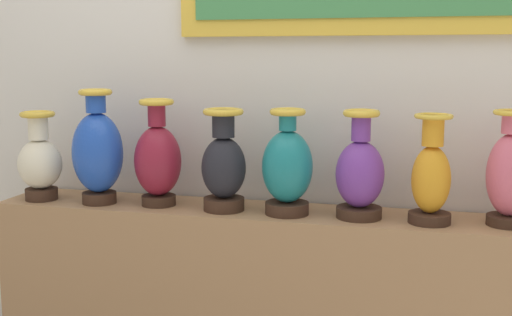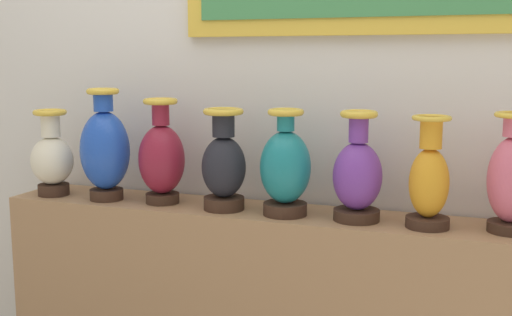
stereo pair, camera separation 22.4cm
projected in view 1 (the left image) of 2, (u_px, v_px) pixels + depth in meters
The scene contains 9 objects.
back_wall at pixel (274, 50), 2.38m from camera, with size 3.46×0.14×2.85m.
vase_ivory at pixel (40, 161), 2.41m from camera, with size 0.16×0.16×0.34m.
vase_sapphire at pixel (98, 152), 2.34m from camera, with size 0.19×0.19×0.42m.
vase_burgundy at pixel (158, 159), 2.31m from camera, with size 0.17×0.17×0.39m.
vase_onyx at pixel (224, 166), 2.24m from camera, with size 0.16×0.16×0.36m.
vase_teal at pixel (287, 168), 2.18m from camera, with size 0.17×0.17×0.36m.
vase_violet at pixel (360, 173), 2.13m from camera, with size 0.16×0.16×0.37m.
vase_amber at pixel (431, 177), 2.06m from camera, with size 0.14×0.14×0.36m.
vase_rose at pixel (510, 174), 2.03m from camera, with size 0.15×0.15×0.37m.
Camera 1 is at (0.56, -2.14, 1.41)m, focal length 44.88 mm.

